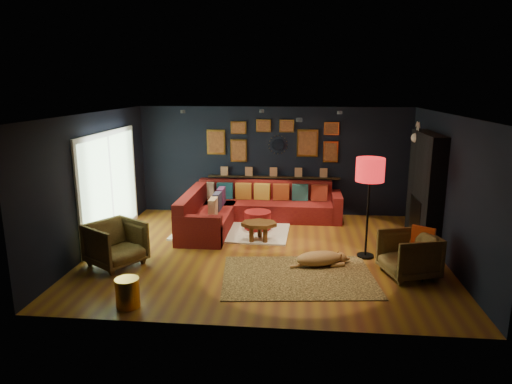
# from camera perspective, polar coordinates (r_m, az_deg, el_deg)

# --- Properties ---
(floor) EXTENTS (6.50, 6.50, 0.00)m
(floor) POSITION_cam_1_polar(r_m,az_deg,el_deg) (8.74, 1.09, -7.54)
(floor) COLOR #8D5B19
(floor) RESTS_ON ground
(room_walls) EXTENTS (6.50, 6.50, 6.50)m
(room_walls) POSITION_cam_1_polar(r_m,az_deg,el_deg) (8.30, 1.14, 2.79)
(room_walls) COLOR black
(room_walls) RESTS_ON ground
(sectional) EXTENTS (3.41, 2.69, 0.86)m
(sectional) POSITION_cam_1_polar(r_m,az_deg,el_deg) (10.41, -1.50, -2.23)
(sectional) COLOR maroon
(sectional) RESTS_ON ground
(ledge) EXTENTS (3.20, 0.12, 0.04)m
(ledge) POSITION_cam_1_polar(r_m,az_deg,el_deg) (11.06, 2.20, 1.88)
(ledge) COLOR black
(ledge) RESTS_ON room_walls
(gallery_wall) EXTENTS (3.15, 0.04, 1.02)m
(gallery_wall) POSITION_cam_1_polar(r_m,az_deg,el_deg) (10.95, 2.18, 6.47)
(gallery_wall) COLOR gold
(gallery_wall) RESTS_ON room_walls
(sunburst_mirror) EXTENTS (0.47, 0.16, 0.47)m
(sunburst_mirror) POSITION_cam_1_polar(r_m,az_deg,el_deg) (10.96, 2.77, 5.91)
(sunburst_mirror) COLOR silver
(sunburst_mirror) RESTS_ON room_walls
(fireplace) EXTENTS (0.31, 1.60, 2.20)m
(fireplace) POSITION_cam_1_polar(r_m,az_deg,el_deg) (9.60, 20.30, -0.09)
(fireplace) COLOR black
(fireplace) RESTS_ON ground
(deer_head) EXTENTS (0.50, 0.28, 0.45)m
(deer_head) POSITION_cam_1_polar(r_m,az_deg,el_deg) (9.92, 20.32, 6.37)
(deer_head) COLOR white
(deer_head) RESTS_ON fireplace
(sliding_door) EXTENTS (0.06, 2.80, 2.20)m
(sliding_door) POSITION_cam_1_polar(r_m,az_deg,el_deg) (9.75, -17.77, 0.78)
(sliding_door) COLOR white
(sliding_door) RESTS_ON ground
(ceiling_spots) EXTENTS (3.30, 2.50, 0.06)m
(ceiling_spots) POSITION_cam_1_polar(r_m,az_deg,el_deg) (8.98, 1.57, 9.80)
(ceiling_spots) COLOR black
(ceiling_spots) RESTS_ON room_walls
(shag_rug) EXTENTS (2.50, 1.86, 0.03)m
(shag_rug) POSITION_cam_1_polar(r_m,az_deg,el_deg) (10.04, -2.90, -4.66)
(shag_rug) COLOR white
(shag_rug) RESTS_ON ground
(leopard_rug) EXTENTS (2.66, 2.03, 0.01)m
(leopard_rug) POSITION_cam_1_polar(r_m,az_deg,el_deg) (7.72, 5.30, -10.46)
(leopard_rug) COLOR tan
(leopard_rug) RESTS_ON ground
(coffee_table) EXTENTS (0.77, 0.60, 0.37)m
(coffee_table) POSITION_cam_1_polar(r_m,az_deg,el_deg) (9.22, 0.37, -4.25)
(coffee_table) COLOR brown
(coffee_table) RESTS_ON shag_rug
(pouf) EXTENTS (0.59, 0.59, 0.38)m
(pouf) POSITION_cam_1_polar(r_m,az_deg,el_deg) (9.96, 0.21, -3.52)
(pouf) COLOR maroon
(pouf) RESTS_ON shag_rug
(armchair_left) EXTENTS (1.11, 1.12, 0.86)m
(armchair_left) POSITION_cam_1_polar(r_m,az_deg,el_deg) (8.38, -17.14, -5.96)
(armchair_left) COLOR #A37F3E
(armchair_left) RESTS_ON ground
(armchair_right) EXTENTS (0.94, 0.98, 0.82)m
(armchair_right) POSITION_cam_1_polar(r_m,az_deg,el_deg) (7.98, 18.57, -7.19)
(armchair_right) COLOR #A37F3E
(armchair_right) RESTS_ON ground
(gold_stool) EXTENTS (0.34, 0.34, 0.43)m
(gold_stool) POSITION_cam_1_polar(r_m,az_deg,el_deg) (6.91, -15.76, -12.02)
(gold_stool) COLOR gold
(gold_stool) RESTS_ON ground
(orange_chair) EXTENTS (0.53, 0.53, 0.82)m
(orange_chair) POSITION_cam_1_polar(r_m,az_deg,el_deg) (8.04, 19.85, -6.58)
(orange_chair) COLOR black
(orange_chair) RESTS_ON ground
(floor_lamp) EXTENTS (0.51, 0.51, 1.85)m
(floor_lamp) POSITION_cam_1_polar(r_m,az_deg,el_deg) (8.33, 14.06, 2.24)
(floor_lamp) COLOR black
(floor_lamp) RESTS_ON ground
(dog) EXTENTS (1.24, 0.85, 0.36)m
(dog) POSITION_cam_1_polar(r_m,az_deg,el_deg) (8.11, 7.90, -7.90)
(dog) COLOR tan
(dog) RESTS_ON leopard_rug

